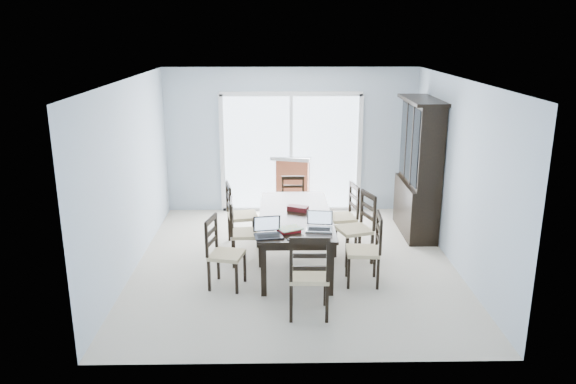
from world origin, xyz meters
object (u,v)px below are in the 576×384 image
Objects in this scene: chair_left_far at (236,208)px; chair_right_mid at (361,220)px; chair_end_near at (309,267)px; dining_table at (295,219)px; chair_right_far at (347,209)px; china_hutch at (419,169)px; laptop_dark at (268,233)px; chair_left_mid at (240,225)px; chair_right_near at (370,242)px; game_box at (298,208)px; chair_left_near at (220,245)px; chair_end_far at (293,197)px; hot_tub at (270,172)px; laptop_silver at (319,226)px; cell_phone at (292,239)px.

chair_left_far is 0.98× the size of chair_right_mid.
dining_table is at bearing 95.89° from chair_end_near.
chair_right_far is 0.94× the size of chair_end_near.
china_hutch is 3.22m from laptop_dark.
chair_left_mid is at bearing 120.72° from chair_end_near.
china_hutch reaches higher than laptop_dark.
chair_left_far is at bearing -170.12° from china_hutch.
chair_right_mid is 1.90m from chair_end_near.
chair_left_mid is 1.88m from chair_right_near.
laptop_dark is (-0.47, 0.68, 0.17)m from chair_end_near.
chair_right_far is at bearing 35.64° from game_box.
chair_left_mid is 1.06m from laptop_dark.
chair_left_mid is 0.91× the size of chair_end_near.
chair_end_far is (1.00, 2.22, -0.04)m from chair_left_near.
hot_tub is (0.48, 2.63, -0.10)m from chair_left_far.
chair_right_near is 1.25m from chair_end_near.
laptop_silver is 3.38× the size of cell_phone.
chair_right_mid is (-0.02, 0.78, 0.03)m from chair_right_near.
chair_end_far is (-0.80, 0.83, -0.06)m from chair_right_far.
chair_left_far reaches higher than chair_right_far.
chair_right_mid is at bearing 4.25° from chair_right_near.
chair_left_near is 1.95m from chair_right_near.
cell_phone is at bearing -28.81° from laptop_dark.
dining_table is 0.18m from game_box.
dining_table is 2.04× the size of chair_left_near.
chair_left_near reaches higher than laptop_dark.
chair_end_near reaches higher than chair_left_near.
chair_end_far is at bearing 15.21° from chair_right_mid.
china_hutch is at bearing 136.06° from chair_left_near.
game_box is (-1.98, -1.12, -0.29)m from china_hutch.
dining_table is 1.17m from chair_right_near.
laptop_dark is at bearing 86.09° from chair_left_near.
chair_end_near is at bearing 26.13° from chair_left_mid.
chair_right_far is (1.60, 0.64, 0.02)m from chair_left_mid.
chair_right_far is (0.81, 0.68, -0.07)m from dining_table.
chair_left_near is 0.98× the size of chair_right_near.
laptop_dark is at bearing -89.46° from hot_tub.
chair_left_near is at bearing 148.20° from cell_phone.
chair_right_near is 4.25m from hot_tub.
chair_left_mid is 0.71m from chair_left_far.
chair_end_near reaches higher than chair_right_far.
chair_end_far is at bearing 93.67° from chair_end_near.
cell_phone is at bearing -132.94° from china_hutch.
chair_right_far reaches higher than laptop_silver.
laptop_dark is at bearing 109.72° from chair_right_mid.
chair_right_mid is at bearing 59.33° from chair_left_far.
chair_right_far is 2.95m from hot_tub.
dining_table is at bearing 58.60° from laptop_dark.
chair_left_far is 1.74m from laptop_dark.
chair_right_near is (1.74, -0.70, 0.00)m from chair_left_mid.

